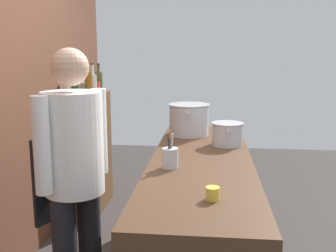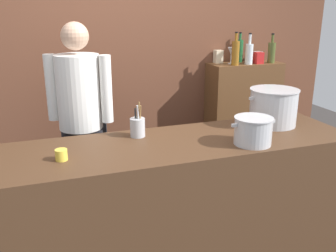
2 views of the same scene
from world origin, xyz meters
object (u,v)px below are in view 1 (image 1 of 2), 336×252
(spice_tin_cream, at_px, (65,90))
(stockpot_large, at_px, (189,119))
(chef, at_px, (74,171))
(wine_glass_wide, at_px, (79,84))
(wine_bottle_clear, at_px, (93,83))
(stockpot_small, at_px, (227,134))
(utensil_crock, at_px, (170,157))
(spice_tin_red, at_px, (95,88))
(wine_bottle_green, at_px, (75,82))
(spice_tin_silver, at_px, (83,87))
(wine_bottle_olive, at_px, (99,81))
(wine_bottle_amber, at_px, (89,83))
(butter_jar, at_px, (213,193))

(spice_tin_cream, bearing_deg, stockpot_large, -95.06)
(chef, distance_m, wine_glass_wide, 1.68)
(wine_bottle_clear, bearing_deg, stockpot_small, -118.90)
(chef, distance_m, utensil_crock, 0.62)
(spice_tin_red, bearing_deg, stockpot_large, -115.41)
(chef, relative_size, spice_tin_cream, 12.79)
(stockpot_small, distance_m, wine_bottle_green, 1.68)
(stockpot_large, relative_size, utensil_crock, 1.72)
(spice_tin_silver, bearing_deg, wine_glass_wide, -166.45)
(stockpot_small, relative_size, wine_bottle_olive, 1.06)
(chef, height_order, wine_glass_wide, chef)
(wine_bottle_olive, height_order, spice_tin_silver, wine_bottle_olive)
(wine_bottle_olive, xyz_separation_m, spice_tin_red, (-0.15, -0.00, -0.05))
(wine_bottle_green, relative_size, wine_bottle_olive, 1.02)
(wine_bottle_amber, bearing_deg, stockpot_small, -113.41)
(wine_bottle_olive, bearing_deg, wine_bottle_green, 148.62)
(butter_jar, bearing_deg, stockpot_large, 7.31)
(stockpot_small, height_order, wine_bottle_clear, wine_bottle_clear)
(butter_jar, bearing_deg, wine_bottle_clear, 31.43)
(chef, relative_size, spice_tin_red, 14.38)
(stockpot_small, bearing_deg, spice_tin_cream, 72.42)
(utensil_crock, height_order, wine_bottle_clear, wine_bottle_clear)
(spice_tin_cream, distance_m, spice_tin_red, 0.41)
(spice_tin_red, bearing_deg, spice_tin_cream, 153.79)
(stockpot_large, relative_size, wine_bottle_olive, 1.42)
(wine_bottle_amber, bearing_deg, wine_bottle_green, 51.30)
(chef, xyz_separation_m, spice_tin_silver, (1.93, 0.56, 0.30))
(butter_jar, relative_size, wine_bottle_olive, 0.24)
(stockpot_large, bearing_deg, wine_bottle_olive, 57.92)
(wine_glass_wide, bearing_deg, butter_jar, -144.50)
(wine_bottle_green, height_order, wine_bottle_clear, wine_bottle_clear)
(spice_tin_cream, bearing_deg, butter_jar, -140.83)
(utensil_crock, bearing_deg, spice_tin_cream, 43.78)
(utensil_crock, height_order, wine_bottle_green, wine_bottle_green)
(wine_bottle_clear, xyz_separation_m, spice_tin_cream, (-0.24, 0.19, -0.05))
(chef, bearing_deg, utensil_crock, 148.82)
(wine_bottle_clear, xyz_separation_m, wine_glass_wide, (-0.15, 0.09, 0.01))
(wine_bottle_amber, bearing_deg, spice_tin_cream, 113.22)
(spice_tin_cream, bearing_deg, stockpot_small, -107.58)
(wine_bottle_clear, relative_size, spice_tin_cream, 2.37)
(wine_bottle_olive, xyz_separation_m, wine_glass_wide, (-0.42, 0.07, 0.01))
(wine_bottle_clear, relative_size, wine_bottle_olive, 1.03)
(chef, relative_size, spice_tin_silver, 16.37)
(stockpot_small, distance_m, utensil_crock, 0.78)
(spice_tin_silver, bearing_deg, spice_tin_cream, 177.79)
(wine_bottle_green, bearing_deg, wine_bottle_amber, -128.70)
(stockpot_small, xyz_separation_m, wine_bottle_green, (0.71, 1.48, 0.34))
(utensil_crock, xyz_separation_m, spice_tin_cream, (1.15, 1.10, 0.31))
(wine_bottle_clear, height_order, spice_tin_red, wine_bottle_clear)
(wine_bottle_amber, xyz_separation_m, wine_bottle_olive, (0.43, 0.02, -0.01))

